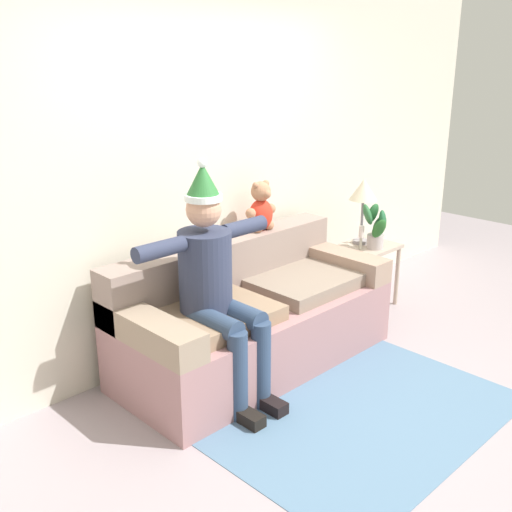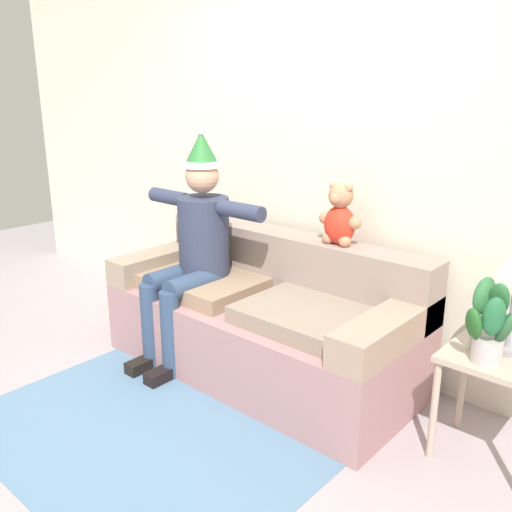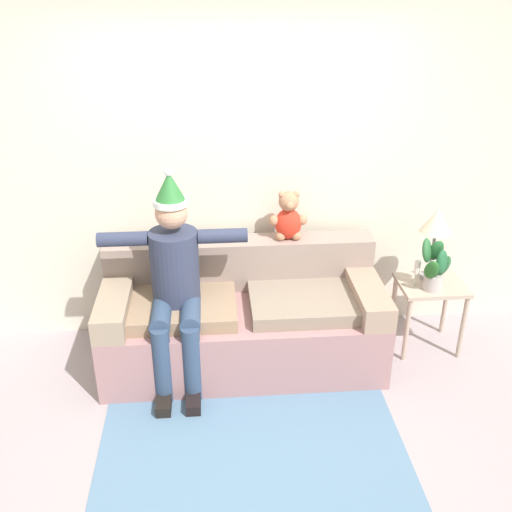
# 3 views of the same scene
# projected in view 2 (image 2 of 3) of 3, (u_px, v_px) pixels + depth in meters

# --- Properties ---
(ground_plane) EXTENTS (10.00, 10.00, 0.00)m
(ground_plane) POSITION_uv_depth(u_px,v_px,m) (138.00, 437.00, 2.94)
(ground_plane) COLOR #9D9097
(back_wall) EXTENTS (7.00, 0.10, 2.70)m
(back_wall) POSITION_uv_depth(u_px,v_px,m) (316.00, 156.00, 3.66)
(back_wall) COLOR beige
(back_wall) RESTS_ON ground_plane
(couch) EXTENTS (2.04, 0.89, 0.87)m
(couch) POSITION_uv_depth(u_px,v_px,m) (264.00, 319.00, 3.57)
(couch) COLOR #A07275
(couch) RESTS_ON ground_plane
(person_seated) EXTENTS (1.02, 0.77, 1.55)m
(person_seated) POSITION_uv_depth(u_px,v_px,m) (193.00, 245.00, 3.63)
(person_seated) COLOR #2F364F
(person_seated) RESTS_ON ground_plane
(teddy_bear) EXTENTS (0.29, 0.17, 0.38)m
(teddy_bear) POSITION_uv_depth(u_px,v_px,m) (340.00, 217.00, 3.34)
(teddy_bear) COLOR red
(teddy_bear) RESTS_ON couch
(side_table) EXTENTS (0.49, 0.41, 0.56)m
(side_table) POSITION_uv_depth(u_px,v_px,m) (496.00, 376.00, 2.65)
(side_table) COLOR tan
(side_table) RESTS_ON ground_plane
(potted_plant) EXTENTS (0.24, 0.29, 0.41)m
(potted_plant) POSITION_uv_depth(u_px,v_px,m) (490.00, 324.00, 2.52)
(potted_plant) COLOR #BAAEAC
(potted_plant) RESTS_ON side_table
(candle_tall) EXTENTS (0.04, 0.04, 0.20)m
(candle_tall) POSITION_uv_depth(u_px,v_px,m) (472.00, 325.00, 2.66)
(candle_tall) COLOR beige
(candle_tall) RESTS_ON side_table
(area_rug) EXTENTS (1.92, 1.25, 0.01)m
(area_rug) POSITION_uv_depth(u_px,v_px,m) (135.00, 438.00, 2.93)
(area_rug) COLOR slate
(area_rug) RESTS_ON ground_plane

